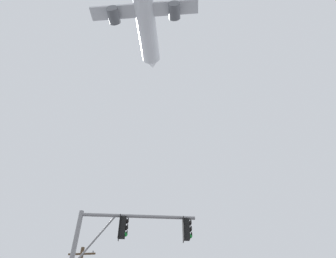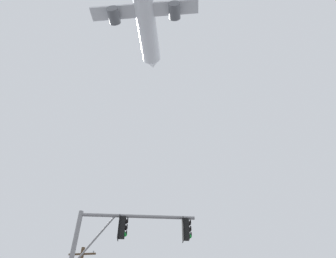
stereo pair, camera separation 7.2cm
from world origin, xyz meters
name	(u,v)px [view 1 (the left image)]	position (x,y,z in m)	size (l,w,h in m)	color
signal_pole_near	(115,253)	(-2.98, 7.50, 5.00)	(5.13, 1.16, 6.74)	gray
airplane	(145,12)	(-6.73, 21.49, 52.81)	(20.34, 26.32, 7.20)	white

